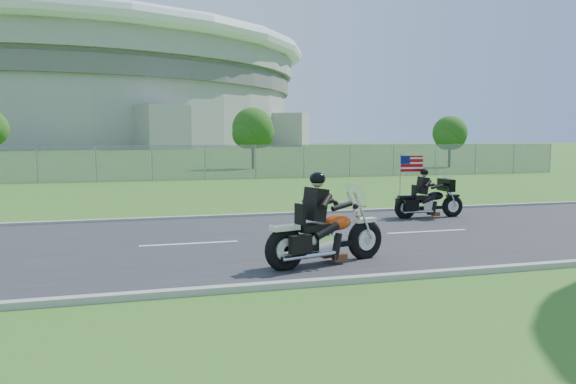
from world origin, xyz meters
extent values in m
plane|color=#2D5D1D|center=(0.00, 0.00, 0.00)|extent=(420.00, 420.00, 0.00)
cube|color=#28282B|center=(0.00, 0.00, 0.02)|extent=(120.00, 8.00, 0.04)
cube|color=#9E9B93|center=(0.00, 4.05, 0.05)|extent=(120.00, 0.18, 0.12)
cube|color=#9E9B93|center=(0.00, -4.05, 0.05)|extent=(120.00, 0.18, 0.12)
cube|color=gray|center=(-5.00, 20.00, 1.00)|extent=(60.00, 0.03, 2.00)
cylinder|color=#A3A099|center=(-20.00, 170.00, 10.00)|extent=(130.00, 130.00, 20.00)
cylinder|color=#605E5B|center=(-20.00, 170.00, 17.00)|extent=(132.00, 132.00, 4.00)
cylinder|color=#A3A099|center=(-20.00, 170.00, 23.00)|extent=(134.00, 134.00, 6.00)
torus|color=white|center=(-20.00, 170.00, 27.00)|extent=(140.40, 140.40, 4.40)
cylinder|color=#382316|center=(6.00, 30.00, 1.26)|extent=(0.22, 0.22, 2.52)
sphere|color=#275015|center=(6.00, 30.00, 3.15)|extent=(3.20, 3.20, 3.20)
sphere|color=#275015|center=(6.64, 30.48, 2.79)|extent=(2.40, 2.40, 2.40)
sphere|color=#275015|center=(5.44, 29.60, 2.70)|extent=(2.24, 2.24, 2.24)
cylinder|color=#382316|center=(22.00, 28.00, 1.12)|extent=(0.22, 0.22, 2.24)
sphere|color=#275015|center=(22.00, 28.00, 2.80)|extent=(2.80, 2.80, 2.80)
sphere|color=#275015|center=(22.56, 28.42, 2.48)|extent=(2.10, 2.10, 2.10)
sphere|color=#275015|center=(21.51, 27.65, 2.40)|extent=(1.96, 1.96, 1.96)
torus|color=black|center=(1.20, -2.47, 0.41)|extent=(0.84, 0.42, 0.81)
torus|color=black|center=(-0.60, -2.99, 0.41)|extent=(0.84, 0.42, 0.81)
ellipsoid|color=#D8430F|center=(0.53, -2.66, 0.81)|extent=(0.69, 0.51, 0.31)
cube|color=black|center=(-0.02, -2.82, 0.77)|extent=(0.67, 0.49, 0.13)
cube|color=black|center=(0.03, -2.81, 1.19)|extent=(0.38, 0.50, 0.60)
sphere|color=black|center=(0.09, -2.79, 1.67)|extent=(0.37, 0.37, 0.30)
cube|color=silver|center=(0.95, -2.54, 1.34)|extent=(0.18, 0.50, 0.44)
torus|color=black|center=(6.14, 2.27, 0.35)|extent=(0.68, 0.18, 0.68)
torus|color=black|center=(4.58, 2.31, 0.35)|extent=(0.68, 0.18, 0.68)
ellipsoid|color=black|center=(5.56, 2.28, 0.68)|extent=(0.52, 0.31, 0.26)
cube|color=black|center=(5.08, 2.29, 0.65)|extent=(0.51, 0.29, 0.11)
cube|color=black|center=(5.13, 2.29, 1.00)|extent=(0.23, 0.37, 0.51)
sphere|color=black|center=(5.17, 2.29, 1.40)|extent=(0.25, 0.25, 0.25)
cube|color=black|center=(5.91, 2.27, 1.00)|extent=(0.22, 0.74, 0.37)
cube|color=#B70C11|center=(4.86, 2.48, 1.65)|extent=(0.74, 0.04, 0.48)
camera|label=1|loc=(-3.27, -12.59, 2.42)|focal=35.00mm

